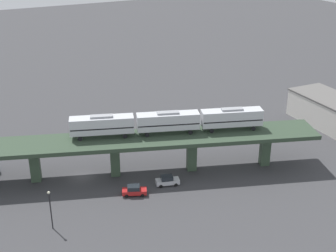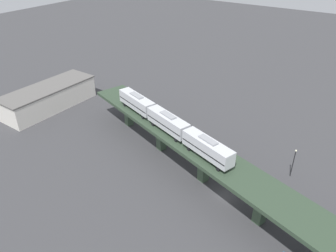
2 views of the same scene
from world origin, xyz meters
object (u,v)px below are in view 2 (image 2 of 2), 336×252
street_car_silver (192,148)px  subway_train (168,122)px  warehouse_building (49,97)px  street_lamp (294,161)px  street_car_red (219,157)px

street_car_silver → subway_train: bearing=152.2°
street_car_silver → warehouse_building: bearing=94.6°
subway_train → warehouse_building: 45.24m
street_lamp → warehouse_building: size_ratio=0.24×
subway_train → street_lamp: bearing=-69.0°
street_car_silver → street_car_red: same height
subway_train → street_lamp: 28.17m
warehouse_building → street_car_red: bearing=-85.5°
street_car_red → street_lamp: (3.43, -15.65, 3.17)m
subway_train → warehouse_building: bearing=87.3°
street_car_silver → warehouse_building: (-3.84, 47.83, 2.47)m
subway_train → street_lamp: (9.86, -25.69, -6.03)m
street_car_red → warehouse_building: warehouse_building is taller
subway_train → warehouse_building: (2.13, 44.68, -6.72)m
street_lamp → subway_train: bearing=111.0°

